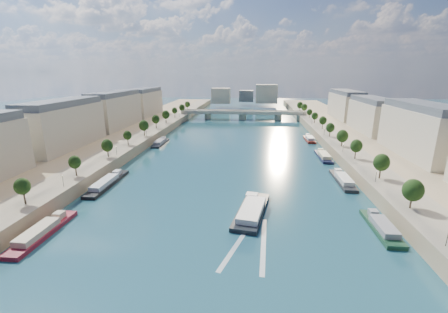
# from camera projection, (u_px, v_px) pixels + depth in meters

# --- Properties ---
(ground) EXTENTS (700.00, 700.00, 0.00)m
(ground) POSITION_uv_depth(u_px,v_px,m) (235.00, 152.00, 162.98)
(ground) COLOR #0C3437
(ground) RESTS_ON ground
(quay_left) EXTENTS (44.00, 520.00, 5.00)m
(quay_left) POSITION_uv_depth(u_px,v_px,m) (108.00, 144.00, 169.06)
(quay_left) COLOR #9E8460
(quay_left) RESTS_ON ground
(quay_right) EXTENTS (44.00, 520.00, 5.00)m
(quay_right) POSITION_uv_depth(u_px,v_px,m) (373.00, 151.00, 155.54)
(quay_right) COLOR #9E8460
(quay_right) RESTS_ON ground
(pave_left) EXTENTS (14.00, 520.00, 0.10)m
(pave_left) POSITION_uv_depth(u_px,v_px,m) (133.00, 140.00, 166.96)
(pave_left) COLOR gray
(pave_left) RESTS_ON quay_left
(pave_right) EXTENTS (14.00, 520.00, 0.10)m
(pave_right) POSITION_uv_depth(u_px,v_px,m) (343.00, 145.00, 156.25)
(pave_right) COLOR gray
(pave_right) RESTS_ON quay_right
(trees_left) EXTENTS (4.80, 268.80, 8.26)m
(trees_left) POSITION_uv_depth(u_px,v_px,m) (137.00, 130.00, 167.20)
(trees_left) COLOR #382B1E
(trees_left) RESTS_ON ground
(trees_right) EXTENTS (4.80, 268.80, 8.26)m
(trees_right) POSITION_uv_depth(u_px,v_px,m) (336.00, 131.00, 164.53)
(trees_right) COLOR #382B1E
(trees_right) RESTS_ON ground
(lamps_left) EXTENTS (0.36, 200.36, 4.28)m
(lamps_left) POSITION_uv_depth(u_px,v_px,m) (133.00, 140.00, 156.21)
(lamps_left) COLOR black
(lamps_left) RESTS_ON ground
(lamps_right) EXTENTS (0.36, 200.36, 4.28)m
(lamps_right) POSITION_uv_depth(u_px,v_px,m) (333.00, 138.00, 160.71)
(lamps_right) COLOR black
(lamps_right) RESTS_ON ground
(buildings_left) EXTENTS (16.00, 226.00, 23.20)m
(buildings_left) POSITION_uv_depth(u_px,v_px,m) (94.00, 116.00, 177.96)
(buildings_left) COLOR beige
(buildings_left) RESTS_ON ground
(buildings_right) EXTENTS (16.00, 226.00, 23.20)m
(buildings_right) POSITION_uv_depth(u_px,v_px,m) (393.00, 121.00, 161.99)
(buildings_right) COLOR beige
(buildings_right) RESTS_ON ground
(skyline) EXTENTS (79.00, 42.00, 22.00)m
(skyline) POSITION_uv_depth(u_px,v_px,m) (249.00, 95.00, 368.85)
(skyline) COLOR beige
(skyline) RESTS_ON ground
(bridge) EXTENTS (112.00, 12.00, 8.15)m
(bridge) POSITION_uv_depth(u_px,v_px,m) (243.00, 114.00, 272.52)
(bridge) COLOR #C1B79E
(bridge) RESTS_ON ground
(tour_barge) EXTENTS (12.03, 27.34, 3.69)m
(tour_barge) POSITION_uv_depth(u_px,v_px,m) (252.00, 211.00, 91.78)
(tour_barge) COLOR black
(tour_barge) RESTS_ON ground
(wake) EXTENTS (12.05, 26.03, 0.04)m
(wake) POSITION_uv_depth(u_px,v_px,m) (251.00, 243.00, 76.11)
(wake) COLOR silver
(wake) RESTS_ON ground
(moored_barges_left) EXTENTS (5.00, 161.37, 3.60)m
(moored_barges_left) POSITION_uv_depth(u_px,v_px,m) (93.00, 194.00, 104.55)
(moored_barges_left) COLOR #1B1F3C
(moored_barges_left) RESTS_ON ground
(moored_barges_right) EXTENTS (5.00, 132.19, 3.60)m
(moored_barges_right) POSITION_uv_depth(u_px,v_px,m) (332.00, 167.00, 134.65)
(moored_barges_right) COLOR #183E27
(moored_barges_right) RESTS_ON ground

